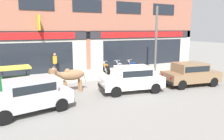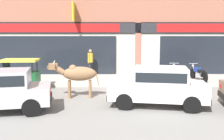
{
  "view_description": "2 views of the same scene",
  "coord_description": "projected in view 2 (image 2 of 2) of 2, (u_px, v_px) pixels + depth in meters",
  "views": [
    {
      "loc": [
        -6.37,
        -11.73,
        3.54
      ],
      "look_at": [
        -0.03,
        1.0,
        0.87
      ],
      "focal_mm": 35.0,
      "sensor_mm": 36.0,
      "label": 1
    },
    {
      "loc": [
        -1.74,
        -10.9,
        2.67
      ],
      "look_at": [
        -1.66,
        1.0,
        1.04
      ],
      "focal_mm": 42.0,
      "sensor_mm": 36.0,
      "label": 2
    }
  ],
  "objects": [
    {
      "name": "sidewalk",
      "position": [
        141.0,
        80.0,
        14.99
      ],
      "size": [
        19.0,
        3.35,
        0.16
      ],
      "primitive_type": "cube",
      "color": "#B7AFA3",
      "rests_on": "ground"
    },
    {
      "name": "motorcycle_0",
      "position": [
        154.0,
        73.0,
        14.42
      ],
      "size": [
        0.61,
        1.8,
        0.88
      ],
      "color": "black",
      "rests_on": "sidewalk"
    },
    {
      "name": "auto_rickshaw",
      "position": [
        18.0,
        78.0,
        12.19
      ],
      "size": [
        2.02,
        1.26,
        1.52
      ],
      "color": "black",
      "rests_on": "ground"
    },
    {
      "name": "motorcycle_1",
      "position": [
        175.0,
        73.0,
        14.45
      ],
      "size": [
        0.53,
        1.81,
        0.88
      ],
      "color": "black",
      "rests_on": "sidewalk"
    },
    {
      "name": "shop_building",
      "position": [
        138.0,
        8.0,
        16.34
      ],
      "size": [
        23.0,
        1.4,
        9.01
      ],
      "color": "#9E604C",
      "rests_on": "ground"
    },
    {
      "name": "cow",
      "position": [
        77.0,
        74.0,
        10.98
      ],
      "size": [
        2.15,
        0.62,
        1.61
      ],
      "color": "#936B47",
      "rests_on": "ground"
    },
    {
      "name": "motorcycle_2",
      "position": [
        198.0,
        73.0,
        14.28
      ],
      "size": [
        0.57,
        1.8,
        0.88
      ],
      "color": "black",
      "rests_on": "sidewalk"
    },
    {
      "name": "car_1",
      "position": [
        159.0,
        85.0,
        9.69
      ],
      "size": [
        3.79,
        2.17,
        1.46
      ],
      "color": "black",
      "rests_on": "ground"
    },
    {
      "name": "ground_plane",
      "position": [
        151.0,
        97.0,
        11.17
      ],
      "size": [
        90.0,
        90.0,
        0.0
      ],
      "primitive_type": "plane",
      "color": "gray"
    },
    {
      "name": "pedestrian",
      "position": [
        90.0,
        60.0,
        15.82
      ],
      "size": [
        0.32,
        0.46,
        1.6
      ],
      "color": "#2D2D33",
      "rests_on": "sidewalk"
    }
  ]
}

